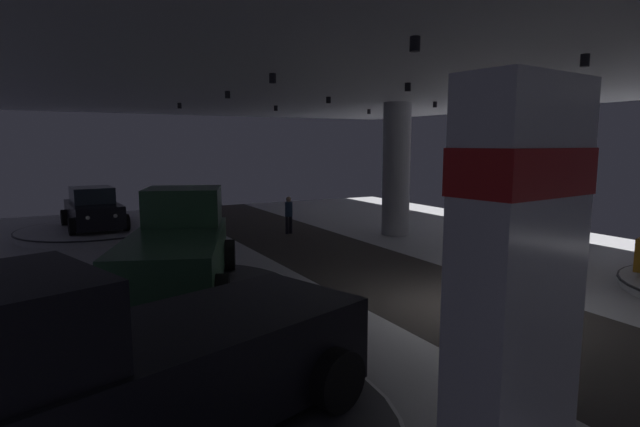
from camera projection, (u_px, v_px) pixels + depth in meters
name	position (u px, v px, depth m)	size (l,w,h in m)	color
ground	(470.00, 309.00, 11.86)	(24.00, 44.00, 0.06)	#B2B2B7
ceiling_with_spotlights	(480.00, 64.00, 11.09)	(24.00, 44.00, 0.39)	silver
column_right	(396.00, 169.00, 21.12)	(1.15, 1.15, 5.50)	#ADADB2
brand_sign_pylon	(512.00, 344.00, 4.05)	(1.34, 0.81, 4.34)	slate
display_platform_deep_left	(95.00, 231.00, 21.27)	(6.04, 6.04, 0.31)	#B7B7BC
display_car_deep_left	(93.00, 210.00, 21.17)	(2.47, 4.34, 1.71)	black
pickup_truck_near_left	(141.00, 369.00, 5.96)	(5.69, 3.92, 2.30)	black
display_platform_mid_left	(177.00, 297.00, 12.05)	(5.68, 5.68, 0.36)	#333338
pickup_truck_mid_left	(177.00, 249.00, 12.21)	(4.04, 5.70, 2.30)	#2D5638
visitor_walking_near	(289.00, 213.00, 21.47)	(0.32, 0.32, 1.59)	black
stanchion_a	(558.00, 291.00, 11.91)	(0.28, 0.28, 1.01)	#333338
stanchion_b	(463.00, 251.00, 16.39)	(0.28, 0.28, 1.01)	#333338
stanchion_c	(542.00, 306.00, 10.87)	(0.28, 0.28, 1.01)	#333338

